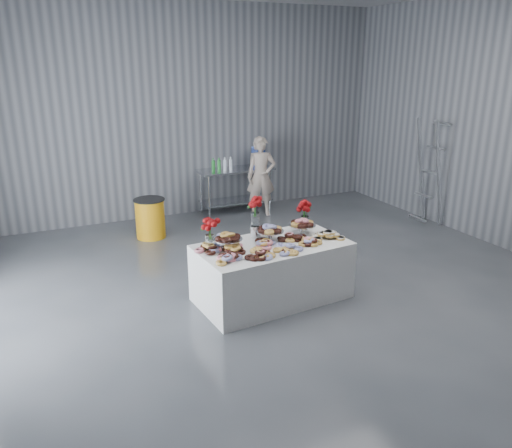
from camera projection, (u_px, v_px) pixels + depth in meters
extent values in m
plane|color=#3A3D42|center=(304.00, 306.00, 6.30)|extent=(9.00, 9.00, 0.00)
cube|color=slate|center=(189.00, 112.00, 9.54)|extent=(8.00, 0.04, 4.00)
cube|color=white|center=(272.00, 272.00, 6.38)|extent=(1.97, 1.15, 0.75)
cube|color=silver|center=(235.00, 170.00, 9.86)|extent=(1.50, 0.60, 0.04)
cube|color=silver|center=(236.00, 200.00, 10.06)|extent=(1.40, 0.55, 0.03)
cylinder|color=silver|center=(209.00, 198.00, 9.53)|extent=(0.04, 0.04, 0.86)
cylinder|color=silver|center=(270.00, 191.00, 10.05)|extent=(0.04, 0.04, 0.86)
cylinder|color=silver|center=(201.00, 192.00, 9.96)|extent=(0.04, 0.04, 0.86)
cylinder|color=silver|center=(260.00, 186.00, 10.48)|extent=(0.04, 0.04, 0.86)
cylinder|color=silver|center=(228.00, 244.00, 6.11)|extent=(0.06, 0.06, 0.12)
cylinder|color=silver|center=(228.00, 239.00, 6.09)|extent=(0.36, 0.36, 0.01)
cylinder|color=silver|center=(270.00, 236.00, 6.39)|extent=(0.06, 0.06, 0.12)
cylinder|color=silver|center=(270.00, 231.00, 6.37)|extent=(0.36, 0.36, 0.01)
cylinder|color=silver|center=(302.00, 229.00, 6.63)|extent=(0.06, 0.06, 0.12)
cylinder|color=silver|center=(302.00, 225.00, 6.61)|extent=(0.36, 0.36, 0.01)
cylinder|color=white|center=(210.00, 242.00, 6.09)|extent=(0.11, 0.11, 0.18)
cylinder|color=#1E5919|center=(209.00, 232.00, 6.05)|extent=(0.04, 0.04, 0.18)
cylinder|color=white|center=(305.00, 222.00, 6.81)|extent=(0.11, 0.11, 0.18)
cylinder|color=#1E5919|center=(305.00, 213.00, 6.77)|extent=(0.04, 0.04, 0.18)
cylinder|color=silver|center=(255.00, 231.00, 6.51)|extent=(0.14, 0.14, 0.15)
cylinder|color=white|center=(255.00, 219.00, 6.45)|extent=(0.11, 0.11, 0.18)
cylinder|color=#1E5919|center=(255.00, 210.00, 6.41)|extent=(0.04, 0.04, 0.18)
cylinder|color=blue|center=(258.00, 157.00, 9.99)|extent=(0.28, 0.28, 0.40)
sphere|color=blue|center=(258.00, 144.00, 9.91)|extent=(0.20, 0.20, 0.20)
imported|color=#CC8C93|center=(261.00, 176.00, 9.76)|extent=(0.65, 0.53, 1.55)
cylinder|color=orange|center=(150.00, 219.00, 8.62)|extent=(0.50, 0.50, 0.67)
cylinder|color=black|center=(149.00, 200.00, 8.51)|extent=(0.54, 0.54, 0.02)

